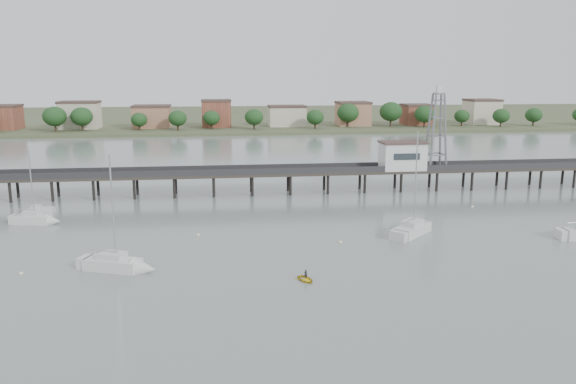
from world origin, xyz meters
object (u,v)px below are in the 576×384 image
lattice_tower (437,131)px  white_tender (41,210)px  sailboat_b (39,220)px  yellow_dinghy (306,281)px  pier (270,173)px  sailboat_f (124,265)px  sailboat_c (417,228)px

lattice_tower → white_tender: size_ratio=4.05×
sailboat_b → yellow_dinghy: size_ratio=4.62×
pier → sailboat_b: 40.06m
sailboat_f → white_tender: sailboat_f is taller
pier → lattice_tower: size_ratio=9.68×
sailboat_b → white_tender: bearing=115.4°
sailboat_c → sailboat_f: sailboat_c is taller
sailboat_b → sailboat_c: bearing=-0.2°
pier → sailboat_b: (-35.96, -17.36, -3.14)m
pier → yellow_dinghy: size_ratio=60.24×
sailboat_c → white_tender: size_ratio=3.92×
sailboat_c → sailboat_f: (-38.18, -11.24, 0.00)m
lattice_tower → sailboat_f: size_ratio=1.11×
sailboat_f → sailboat_c: bearing=37.5°
lattice_tower → white_tender: 70.78m
lattice_tower → sailboat_b: (-67.46, -17.36, -10.45)m
sailboat_c → pier: bearing=78.3°
lattice_tower → yellow_dinghy: (-31.91, -45.20, -11.10)m
pier → sailboat_b: sailboat_b is taller
pier → yellow_dinghy: (-0.41, -45.20, -3.79)m
pier → yellow_dinghy: 45.36m
sailboat_b → pier: bearing=37.2°
yellow_dinghy → pier: bearing=65.8°
sailboat_c → sailboat_f: 39.80m
sailboat_c → sailboat_f: size_ratio=1.07×
yellow_dinghy → white_tender: bearing=113.2°
sailboat_c → sailboat_b: bearing=124.4°
pier → white_tender: bearing=-164.6°
sailboat_f → pier: bearing=84.1°
pier → sailboat_f: (-20.23, -39.65, -3.16)m
sailboat_b → white_tender: (-1.74, 7.00, -0.20)m
sailboat_b → yellow_dinghy: (35.55, -27.84, -0.65)m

